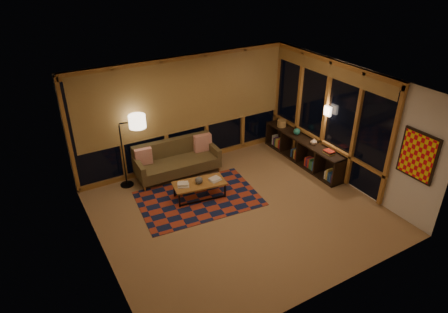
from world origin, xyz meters
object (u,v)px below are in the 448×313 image
sofa (177,160)px  coffee_table (200,190)px  floor_lamp (123,153)px  bookshelf (302,150)px

sofa → coffee_table: 1.14m
coffee_table → floor_lamp: 1.89m
sofa → floor_lamp: (-1.21, 0.16, 0.44)m
coffee_table → floor_lamp: floor_lamp is taller
floor_lamp → bookshelf: (4.17, -1.16, -0.52)m
sofa → floor_lamp: bearing=174.8°
floor_lamp → bookshelf: bearing=-4.5°
coffee_table → floor_lamp: size_ratio=0.66×
sofa → bookshelf: bearing=-16.2°
coffee_table → bookshelf: bearing=11.1°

